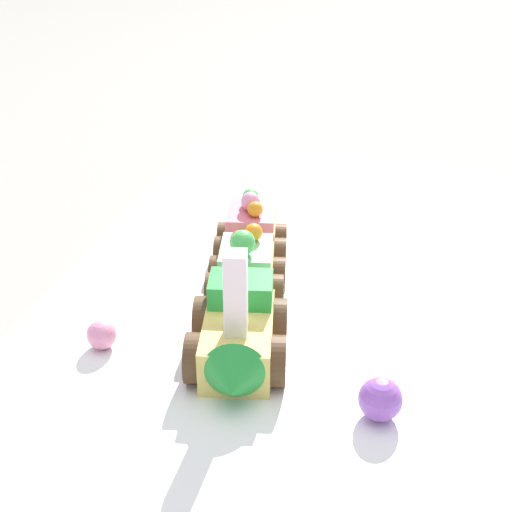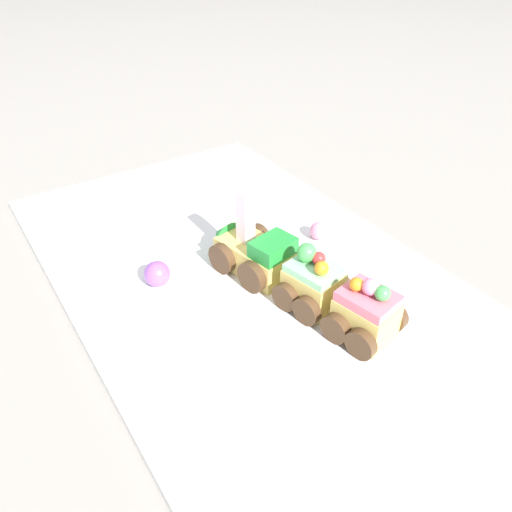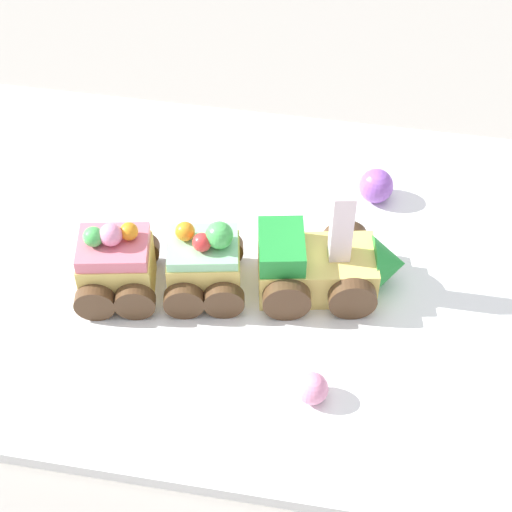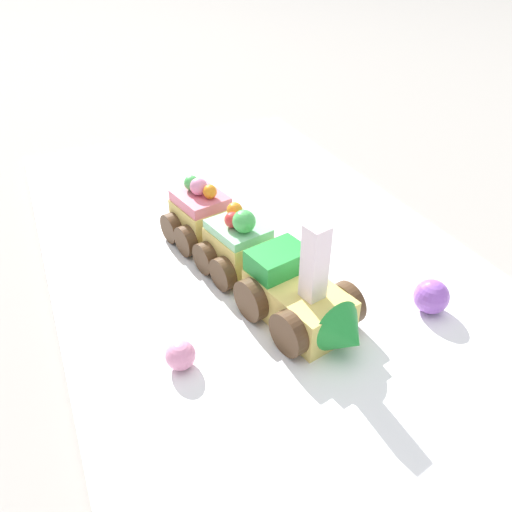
{
  "view_description": "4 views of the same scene",
  "coord_description": "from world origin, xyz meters",
  "px_view_note": "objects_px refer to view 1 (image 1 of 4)",
  "views": [
    {
      "loc": [
        0.48,
        0.11,
        0.34
      ],
      "look_at": [
        -0.03,
        -0.02,
        0.06
      ],
      "focal_mm": 50.0,
      "sensor_mm": 36.0,
      "label": 1
    },
    {
      "loc": [
        -0.34,
        0.26,
        0.38
      ],
      "look_at": [
        0.02,
        0.02,
        0.07
      ],
      "focal_mm": 35.0,
      "sensor_mm": 36.0,
      "label": 2
    },
    {
      "loc": [
        0.09,
        -0.47,
        0.53
      ],
      "look_at": [
        0.01,
        -0.02,
        0.05
      ],
      "focal_mm": 60.0,
      "sensor_mm": 36.0,
      "label": 3
    },
    {
      "loc": [
        0.34,
        -0.18,
        0.3
      ],
      "look_at": [
        -0.01,
        -0.02,
        0.03
      ],
      "focal_mm": 35.0,
      "sensor_mm": 36.0,
      "label": 4
    }
  ],
  "objects_px": {
    "cake_train_locomotive": "(237,339)",
    "gumball_pink": "(102,334)",
    "cake_car_mint": "(246,273)",
    "gumball_purple": "(380,399)",
    "cake_car_strawberry": "(251,237)"
  },
  "relations": [
    {
      "from": "cake_car_mint",
      "to": "gumball_purple",
      "type": "xyz_separation_m",
      "value": [
        0.13,
        0.13,
        -0.01
      ]
    },
    {
      "from": "cake_train_locomotive",
      "to": "gumball_pink",
      "type": "distance_m",
      "value": 0.11
    },
    {
      "from": "gumball_pink",
      "to": "cake_train_locomotive",
      "type": "bearing_deg",
      "value": 91.84
    },
    {
      "from": "cake_car_strawberry",
      "to": "gumball_purple",
      "type": "distance_m",
      "value": 0.24
    },
    {
      "from": "cake_train_locomotive",
      "to": "gumball_pink",
      "type": "xyz_separation_m",
      "value": [
        0.0,
        -0.11,
        -0.01
      ]
    },
    {
      "from": "cake_car_mint",
      "to": "gumball_pink",
      "type": "bearing_deg",
      "value": -53.98
    },
    {
      "from": "gumball_purple",
      "to": "gumball_pink",
      "type": "xyz_separation_m",
      "value": [
        -0.03,
        -0.22,
        -0.0
      ]
    },
    {
      "from": "cake_car_mint",
      "to": "cake_train_locomotive",
      "type": "bearing_deg",
      "value": 0.06
    },
    {
      "from": "cake_car_mint",
      "to": "gumball_purple",
      "type": "relative_size",
      "value": 2.54
    },
    {
      "from": "cake_car_mint",
      "to": "gumball_pink",
      "type": "distance_m",
      "value": 0.13
    },
    {
      "from": "cake_car_mint",
      "to": "gumball_purple",
      "type": "bearing_deg",
      "value": 34.27
    },
    {
      "from": "cake_train_locomotive",
      "to": "gumball_purple",
      "type": "xyz_separation_m",
      "value": [
        0.03,
        0.11,
        -0.01
      ]
    },
    {
      "from": "cake_train_locomotive",
      "to": "gumball_pink",
      "type": "height_order",
      "value": "cake_train_locomotive"
    },
    {
      "from": "cake_train_locomotive",
      "to": "cake_car_mint",
      "type": "xyz_separation_m",
      "value": [
        -0.09,
        -0.02,
        0.0
      ]
    },
    {
      "from": "cake_car_strawberry",
      "to": "gumball_purple",
      "type": "relative_size",
      "value": 2.54
    }
  ]
}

